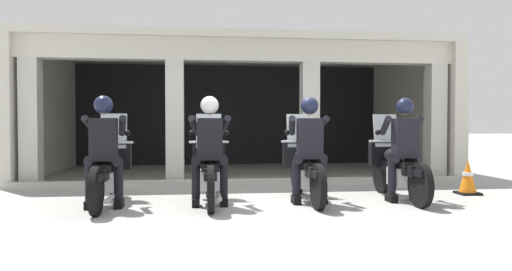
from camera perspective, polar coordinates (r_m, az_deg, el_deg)
ground_plane at (r=10.27m, az=-1.91°, el=-5.18°), size 80.00×80.00×0.00m
station_building at (r=11.89m, az=-2.64°, el=5.11°), size 9.29×4.88×3.04m
kerb_strip at (r=9.01m, az=-1.26°, el=-5.74°), size 8.79×0.24×0.12m
motorcycle_far_left at (r=7.18m, az=-17.59°, el=-4.13°), size 0.62×2.04×1.35m
police_officer_far_left at (r=6.87m, az=-18.07°, el=-0.72°), size 0.63×0.61×1.58m
motorcycle_center_left at (r=7.05m, az=-5.70°, el=-4.16°), size 0.62×2.04×1.35m
police_officer_center_left at (r=6.74m, az=-5.68°, el=-0.70°), size 0.63×0.61×1.58m
motorcycle_center_right at (r=7.27m, az=6.01°, el=-3.99°), size 0.62×2.04×1.35m
police_officer_center_right at (r=6.97m, az=6.52°, el=-0.63°), size 0.63×0.61×1.58m
motorcycle_far_right at (r=7.73m, az=16.77°, el=-3.73°), size 0.62×2.04×1.35m
police_officer_far_right at (r=7.44m, az=17.66°, el=-0.55°), size 0.63×0.61×1.58m
traffic_cone_flank at (r=8.64m, az=24.45°, el=-4.66°), size 0.34×0.34×0.59m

